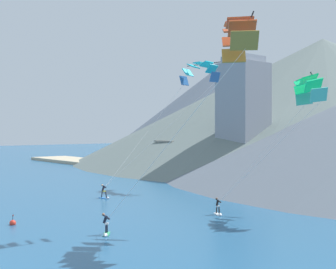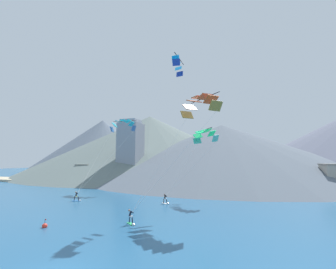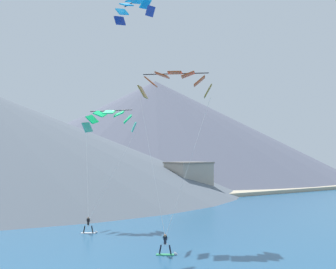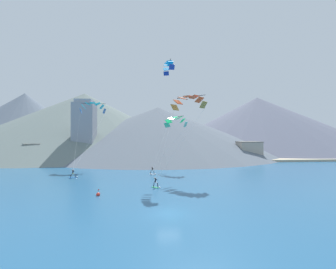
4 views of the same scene
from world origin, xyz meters
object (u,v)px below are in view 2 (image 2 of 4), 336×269
object	(u,v)px
parafoil_kite_near_trail	(200,104)
parafoil_kite_mid_center	(123,125)
kitesurfer_near_lead	(166,201)
kitesurfer_mid_center	(77,198)
parafoil_kite_distant_high_outer	(177,63)
race_marker_buoy	(45,226)
kitesurfer_near_trail	(131,220)
parafoil_kite_near_lead	(204,135)

from	to	relation	value
parafoil_kite_near_trail	parafoil_kite_mid_center	xyz separation A→B (m)	(-23.16, 18.07, 0.91)
kitesurfer_near_lead	kitesurfer_mid_center	xyz separation A→B (m)	(-16.09, -2.65, 0.06)
parafoil_kite_distant_high_outer	race_marker_buoy	world-z (taller)	parafoil_kite_distant_high_outer
parafoil_kite_near_trail	race_marker_buoy	xyz separation A→B (m)	(-15.10, -11.85, -15.35)
kitesurfer_near_trail	parafoil_kite_near_trail	xyz separation A→B (m)	(6.65, 7.79, 14.97)
kitesurfer_near_lead	parafoil_kite_near_trail	size ratio (longest dim) A/B	0.11
kitesurfer_near_lead	race_marker_buoy	size ratio (longest dim) A/B	1.70
parafoil_kite_near_trail	race_marker_buoy	world-z (taller)	parafoil_kite_near_trail
race_marker_buoy	kitesurfer_mid_center	bearing A→B (deg)	118.99
parafoil_kite_distant_high_outer	race_marker_buoy	distance (m)	28.88
kitesurfer_near_lead	parafoil_kite_near_trail	bearing A→B (deg)	-36.36
kitesurfer_near_lead	kitesurfer_near_trail	world-z (taller)	kitesurfer_near_trail
parafoil_kite_near_lead	parafoil_kite_mid_center	xyz separation A→B (m)	(-21.89, 6.70, 4.14)
kitesurfer_near_trail	parafoil_kite_near_trail	bearing A→B (deg)	49.52
parafoil_kite_distant_high_outer	race_marker_buoy	size ratio (longest dim) A/B	5.24
parafoil_kite_near_lead	parafoil_kite_near_trail	size ratio (longest dim) A/B	0.80
kitesurfer_near_trail	parafoil_kite_mid_center	bearing A→B (deg)	122.56
kitesurfer_near_trail	parafoil_kite_mid_center	world-z (taller)	parafoil_kite_mid_center
kitesurfer_mid_center	parafoil_kite_near_trail	world-z (taller)	parafoil_kite_near_trail
parafoil_kite_distant_high_outer	parafoil_kite_near_trail	bearing A→B (deg)	-25.26
kitesurfer_near_trail	kitesurfer_near_lead	bearing A→B (deg)	91.31
kitesurfer_mid_center	parafoil_kite_mid_center	xyz separation A→B (m)	(-0.13, 15.61, 15.85)
parafoil_kite_near_lead	kitesurfer_near_trail	bearing A→B (deg)	-105.67
kitesurfer_near_trail	parafoil_kite_near_lead	xyz separation A→B (m)	(5.37, 19.15, 11.74)
kitesurfer_near_trail	parafoil_kite_mid_center	size ratio (longest dim) A/B	0.11
kitesurfer_mid_center	race_marker_buoy	world-z (taller)	kitesurfer_mid_center
parafoil_kite_near_lead	parafoil_kite_mid_center	size ratio (longest dim) A/B	0.73
kitesurfer_near_lead	parafoil_kite_near_trail	distance (m)	17.31
kitesurfer_mid_center	race_marker_buoy	xyz separation A→B (m)	(7.92, -14.30, -0.40)
kitesurfer_near_trail	race_marker_buoy	distance (m)	9.39
parafoil_kite_distant_high_outer	kitesurfer_mid_center	bearing A→B (deg)	178.17
race_marker_buoy	parafoil_kite_distant_high_outer	bearing A→B (deg)	50.73
kitesurfer_near_lead	parafoil_kite_near_lead	world-z (taller)	parafoil_kite_near_lead
race_marker_buoy	parafoil_kite_mid_center	bearing A→B (deg)	105.07
kitesurfer_near_lead	parafoil_kite_mid_center	bearing A→B (deg)	141.38
parafoil_kite_mid_center	race_marker_buoy	bearing A→B (deg)	-74.93
kitesurfer_mid_center	race_marker_buoy	distance (m)	16.35
race_marker_buoy	parafoil_kite_near_trail	bearing A→B (deg)	38.10
parafoil_kite_near_trail	parafoil_kite_distant_high_outer	size ratio (longest dim) A/B	2.85
kitesurfer_near_lead	parafoil_kite_near_lead	size ratio (longest dim) A/B	0.14
parafoil_kite_mid_center	parafoil_kite_distant_high_outer	xyz separation A→B (m)	(19.25, -16.22, 6.57)
kitesurfer_near_trail	parafoil_kite_near_lead	size ratio (longest dim) A/B	0.15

